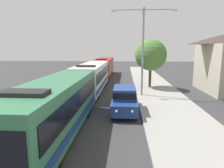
{
  "coord_description": "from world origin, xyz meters",
  "views": [
    {
      "loc": [
        2.44,
        3.75,
        4.73
      ],
      "look_at": [
        1.4,
        18.88,
        2.02
      ],
      "focal_mm": 31.6,
      "sensor_mm": 36.0,
      "label": 1
    }
  ],
  "objects_px": {
    "bus_lead": "(56,105)",
    "white_suv": "(125,99)",
    "bus_second_in_line": "(93,76)",
    "roadside_tree": "(151,55)",
    "streetlamp_mid": "(143,43)",
    "bus_middle": "(104,66)"
  },
  "relations": [
    {
      "from": "bus_lead",
      "to": "bus_middle",
      "type": "xyz_separation_m",
      "value": [
        0.0,
        24.27,
        0.0
      ]
    },
    {
      "from": "bus_lead",
      "to": "streetlamp_mid",
      "type": "height_order",
      "value": "streetlamp_mid"
    },
    {
      "from": "white_suv",
      "to": "streetlamp_mid",
      "type": "bearing_deg",
      "value": 71.72
    },
    {
      "from": "bus_lead",
      "to": "roadside_tree",
      "type": "distance_m",
      "value": 15.38
    },
    {
      "from": "bus_middle",
      "to": "bus_lead",
      "type": "bearing_deg",
      "value": -90.0
    },
    {
      "from": "bus_middle",
      "to": "roadside_tree",
      "type": "bearing_deg",
      "value": -57.73
    },
    {
      "from": "white_suv",
      "to": "streetlamp_mid",
      "type": "distance_m",
      "value": 6.9
    },
    {
      "from": "streetlamp_mid",
      "to": "roadside_tree",
      "type": "relative_size",
      "value": 1.47
    },
    {
      "from": "streetlamp_mid",
      "to": "white_suv",
      "type": "bearing_deg",
      "value": -108.28
    },
    {
      "from": "bus_second_in_line",
      "to": "white_suv",
      "type": "height_order",
      "value": "bus_second_in_line"
    },
    {
      "from": "white_suv",
      "to": "bus_lead",
      "type": "bearing_deg",
      "value": -130.65
    },
    {
      "from": "bus_middle",
      "to": "streetlamp_mid",
      "type": "relative_size",
      "value": 1.44
    },
    {
      "from": "streetlamp_mid",
      "to": "bus_middle",
      "type": "bearing_deg",
      "value": 110.02
    },
    {
      "from": "white_suv",
      "to": "roadside_tree",
      "type": "bearing_deg",
      "value": 72.17
    },
    {
      "from": "bus_lead",
      "to": "roadside_tree",
      "type": "height_order",
      "value": "roadside_tree"
    },
    {
      "from": "bus_lead",
      "to": "roadside_tree",
      "type": "relative_size",
      "value": 1.91
    },
    {
      "from": "bus_lead",
      "to": "bus_second_in_line",
      "type": "xyz_separation_m",
      "value": [
        0.0,
        11.92,
        0.0
      ]
    },
    {
      "from": "bus_second_in_line",
      "to": "roadside_tree",
      "type": "height_order",
      "value": "roadside_tree"
    },
    {
      "from": "bus_lead",
      "to": "streetlamp_mid",
      "type": "bearing_deg",
      "value": 60.27
    },
    {
      "from": "bus_lead",
      "to": "white_suv",
      "type": "bearing_deg",
      "value": 49.35
    },
    {
      "from": "streetlamp_mid",
      "to": "roadside_tree",
      "type": "bearing_deg",
      "value": 72.74
    },
    {
      "from": "bus_second_in_line",
      "to": "bus_lead",
      "type": "bearing_deg",
      "value": -90.0
    }
  ]
}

